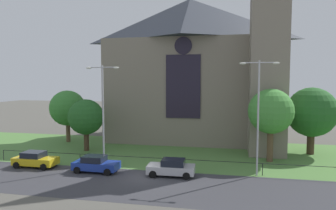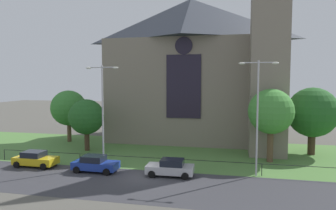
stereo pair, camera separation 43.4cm
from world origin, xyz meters
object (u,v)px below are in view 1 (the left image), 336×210
parked_car_silver (172,168)px  streetlamp_near (103,104)px  tree_right_near (271,112)px  parked_car_blue (96,164)px  streetlamp_far (258,105)px  church_building (194,68)px  parked_car_yellow (35,159)px  tree_right_far (312,112)px  tree_left_far (68,108)px  tree_left_near (86,117)px

parked_car_silver → streetlamp_near: bearing=-14.3°
tree_right_near → parked_car_blue: size_ratio=1.81×
tree_right_near → streetlamp_far: streetlamp_far is taller
church_building → parked_car_blue: church_building is taller
tree_right_near → parked_car_yellow: (-22.84, -6.74, -4.51)m
parked_car_yellow → parked_car_blue: 6.57m
tree_right_far → parked_car_yellow: (-27.83, -11.18, -4.09)m
tree_left_far → parked_car_blue: tree_left_far is taller
tree_right_near → parked_car_blue: bearing=-156.4°
tree_left_far → parked_car_blue: (9.81, -12.51, -3.91)m
tree_left_far → parked_car_yellow: tree_left_far is taller
tree_right_far → streetlamp_far: 11.89m
tree_left_far → tree_right_far: tree_right_far is taller
tree_right_far → streetlamp_far: streetlamp_far is taller
tree_right_near → tree_right_far: (4.99, 4.43, -0.42)m
parked_car_blue → tree_right_near: bearing=24.1°
tree_left_near → streetlamp_far: (19.45, -6.18, 2.25)m
church_building → parked_car_blue: (-7.03, -17.83, -9.53)m
parked_car_blue → parked_car_silver: size_ratio=0.99×
streetlamp_far → parked_car_silver: 9.44m
tree_left_far → church_building: bearing=17.5°
tree_left_far → streetlamp_near: (9.83, -10.69, 1.51)m
church_building → parked_car_silver: church_building is taller
tree_left_near → streetlamp_near: streetlamp_near is taller
tree_left_far → tree_right_far: bearing=-1.8°
tree_right_far → parked_car_silver: (-14.14, -11.31, -4.09)m
tree_left_far → streetlamp_far: bearing=-23.7°
church_building → tree_right_near: church_building is taller
tree_right_far → streetlamp_near: streetlamp_near is taller
church_building → tree_right_far: 16.49m
tree_left_near → parked_car_silver: size_ratio=1.47×
parked_car_yellow → tree_right_near: bearing=17.1°
streetlamp_far → parked_car_silver: streetlamp_far is taller
tree_right_near → tree_left_far: tree_right_near is taller
streetlamp_near → parked_car_silver: streetlamp_near is taller
tree_left_far → parked_car_yellow: (3.25, -12.14, -3.91)m
parked_car_silver → streetlamp_far: bearing=-169.7°
tree_left_near → parked_car_blue: bearing=-58.7°
streetlamp_near → tree_left_near: bearing=128.3°
streetlamp_near → parked_car_blue: streetlamp_near is taller
tree_left_far → parked_car_blue: 16.37m
church_building → streetlamp_far: 18.15m
tree_right_near → streetlamp_near: 17.12m
tree_left_near → parked_car_blue: size_ratio=1.48×
church_building → streetlamp_far: bearing=-64.7°
tree_left_near → tree_left_far: tree_left_far is taller
parked_car_blue → streetlamp_near: bearing=89.6°
parked_car_blue → parked_car_silver: (7.14, 0.23, 0.00)m
streetlamp_far → parked_car_yellow: 21.92m
tree_right_far → streetlamp_far: (-6.68, -9.72, 1.48)m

